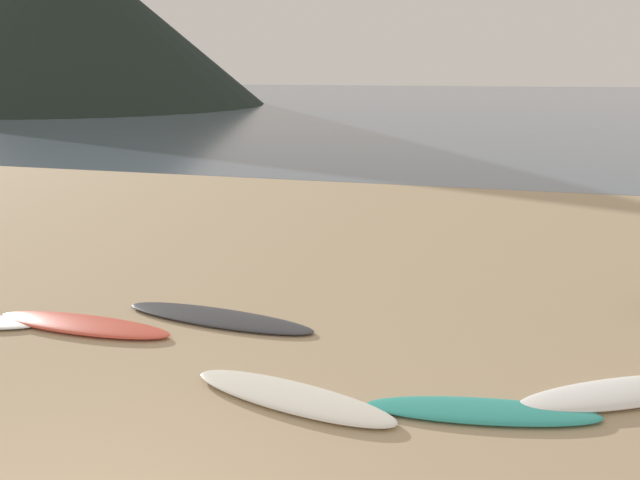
{
  "coord_description": "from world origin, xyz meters",
  "views": [
    {
      "loc": [
        2.52,
        -1.96,
        3.08
      ],
      "look_at": [
        0.29,
        6.5,
        0.6
      ],
      "focal_mm": 34.03,
      "sensor_mm": 36.0,
      "label": 1
    }
  ],
  "objects_px": {
    "surfboard_5": "(292,397)",
    "surfboard_7": "(623,393)",
    "surfboard_4": "(218,318)",
    "surfboard_3": "(83,325)",
    "surfboard_6": "(483,411)"
  },
  "relations": [
    {
      "from": "surfboard_5",
      "to": "surfboard_7",
      "type": "xyz_separation_m",
      "value": [
        3.09,
        0.88,
        0.01
      ]
    },
    {
      "from": "surfboard_4",
      "to": "surfboard_5",
      "type": "distance_m",
      "value": 2.2
    },
    {
      "from": "surfboard_7",
      "to": "surfboard_3",
      "type": "bearing_deg",
      "value": 150.97
    },
    {
      "from": "surfboard_6",
      "to": "surfboard_7",
      "type": "bearing_deg",
      "value": 17.9
    },
    {
      "from": "surfboard_3",
      "to": "surfboard_7",
      "type": "distance_m",
      "value": 6.09
    },
    {
      "from": "surfboard_4",
      "to": "surfboard_7",
      "type": "xyz_separation_m",
      "value": [
        4.58,
        -0.74,
        0.02
      ]
    },
    {
      "from": "surfboard_3",
      "to": "surfboard_4",
      "type": "relative_size",
      "value": 0.92
    },
    {
      "from": "surfboard_7",
      "to": "surfboard_5",
      "type": "bearing_deg",
      "value": 167.77
    },
    {
      "from": "surfboard_5",
      "to": "surfboard_3",
      "type": "bearing_deg",
      "value": 173.84
    },
    {
      "from": "surfboard_4",
      "to": "surfboard_5",
      "type": "bearing_deg",
      "value": -41.92
    },
    {
      "from": "surfboard_3",
      "to": "surfboard_6",
      "type": "height_order",
      "value": "surfboard_3"
    },
    {
      "from": "surfboard_4",
      "to": "surfboard_5",
      "type": "height_order",
      "value": "surfboard_5"
    },
    {
      "from": "surfboard_3",
      "to": "surfboard_4",
      "type": "distance_m",
      "value": 1.65
    },
    {
      "from": "surfboard_3",
      "to": "surfboard_7",
      "type": "xyz_separation_m",
      "value": [
        6.09,
        -0.09,
        0.01
      ]
    },
    {
      "from": "surfboard_3",
      "to": "surfboard_7",
      "type": "bearing_deg",
      "value": 0.61
    }
  ]
}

